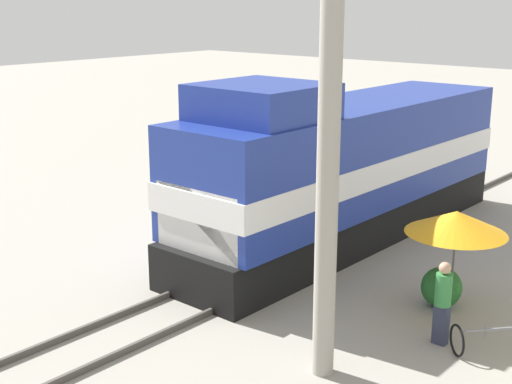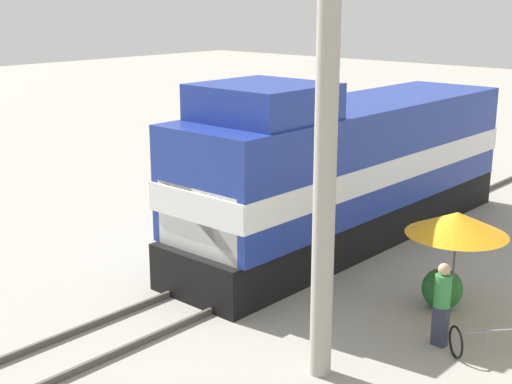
# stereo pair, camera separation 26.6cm
# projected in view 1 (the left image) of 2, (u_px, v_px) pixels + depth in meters

# --- Properties ---
(ground_plane) EXTENTS (120.00, 120.00, 0.00)m
(ground_plane) POSITION_uv_depth(u_px,v_px,m) (235.00, 286.00, 17.84)
(ground_plane) COLOR gray
(rail_near) EXTENTS (0.08, 32.33, 0.15)m
(rail_near) POSITION_uv_depth(u_px,v_px,m) (215.00, 276.00, 18.27)
(rail_near) COLOR #4C4742
(rail_near) RESTS_ON ground_plane
(rail_far) EXTENTS (0.08, 32.33, 0.15)m
(rail_far) POSITION_uv_depth(u_px,v_px,m) (257.00, 290.00, 17.37)
(rail_far) COLOR #4C4742
(rail_far) RESTS_ON ground_plane
(locomotive) EXTENTS (3.12, 13.07, 4.96)m
(locomotive) POSITION_uv_depth(u_px,v_px,m) (342.00, 169.00, 20.62)
(locomotive) COLOR black
(locomotive) RESTS_ON ground_plane
(utility_pole) EXTENTS (1.80, 0.41, 9.33)m
(utility_pole) POSITION_uv_depth(u_px,v_px,m) (329.00, 130.00, 12.48)
(utility_pole) COLOR #9E998E
(utility_pole) RESTS_ON ground_plane
(vendor_umbrella) EXTENTS (2.27, 2.27, 2.40)m
(vendor_umbrella) POSITION_uv_depth(u_px,v_px,m) (456.00, 222.00, 15.85)
(vendor_umbrella) COLOR #4C4C4C
(vendor_umbrella) RESTS_ON ground_plane
(shrub_cluster) EXTENTS (0.95, 0.95, 0.95)m
(shrub_cluster) POSITION_uv_depth(u_px,v_px,m) (441.00, 287.00, 16.54)
(shrub_cluster) COLOR #236028
(shrub_cluster) RESTS_ON ground_plane
(person_bystander) EXTENTS (0.34, 0.34, 1.80)m
(person_bystander) POSITION_uv_depth(u_px,v_px,m) (443.00, 300.00, 14.60)
(person_bystander) COLOR #2D3347
(person_bystander) RESTS_ON ground_plane
(bicycle) EXTENTS (1.72, 1.85, 0.67)m
(bicycle) POSITION_uv_depth(u_px,v_px,m) (500.00, 337.00, 14.40)
(bicycle) COLOR black
(bicycle) RESTS_ON ground_plane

